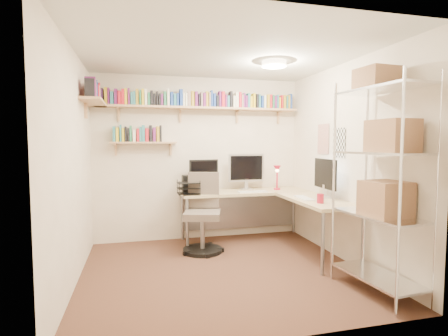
# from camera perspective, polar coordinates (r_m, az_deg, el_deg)

# --- Properties ---
(ground) EXTENTS (3.20, 3.20, 0.00)m
(ground) POSITION_cam_1_polar(r_m,az_deg,el_deg) (4.27, -0.23, -16.43)
(ground) COLOR #442C1D
(ground) RESTS_ON ground
(room_shell) EXTENTS (3.24, 3.04, 2.52)m
(room_shell) POSITION_cam_1_polar(r_m,az_deg,el_deg) (3.99, -0.18, 4.86)
(room_shell) COLOR beige
(room_shell) RESTS_ON ground
(wall_shelves) EXTENTS (3.12, 1.09, 0.80)m
(wall_shelves) POSITION_cam_1_polar(r_m,az_deg,el_deg) (5.23, -8.34, 9.94)
(wall_shelves) COLOR tan
(wall_shelves) RESTS_ON ground
(corner_desk) EXTENTS (2.04, 1.95, 1.33)m
(corner_desk) POSITION_cam_1_polar(r_m,az_deg,el_deg) (5.14, 4.87, -4.17)
(corner_desk) COLOR #CDBD85
(corner_desk) RESTS_ON ground
(office_chair) EXTENTS (0.59, 0.60, 1.08)m
(office_chair) POSITION_cam_1_polar(r_m,az_deg,el_deg) (4.88, -3.47, -8.20)
(office_chair) COLOR black
(office_chair) RESTS_ON ground
(wire_rack) EXTENTS (0.53, 0.96, 2.23)m
(wire_rack) POSITION_cam_1_polar(r_m,az_deg,el_deg) (3.70, 24.71, 1.18)
(wire_rack) COLOR silver
(wire_rack) RESTS_ON ground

